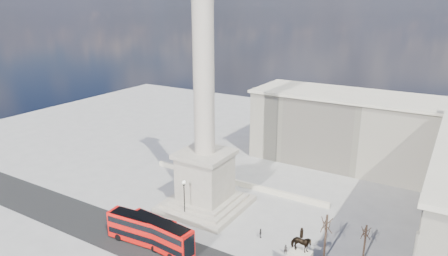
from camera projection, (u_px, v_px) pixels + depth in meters
ground at (190, 218)px, 69.94m from camera, size 180.00×180.00×0.00m
asphalt_road at (178, 256)px, 59.30m from camera, size 120.00×9.00×0.01m
nelsons_column at (205, 141)px, 70.20m from camera, size 14.00×14.00×49.85m
balustrade_wall at (235, 182)px, 82.87m from camera, size 40.00×0.60×1.10m
building_northeast at (364, 131)px, 90.33m from camera, size 51.00×17.00×16.60m
red_bus_a at (142, 229)px, 61.98m from camera, size 11.66×3.57×4.65m
red_bus_b at (160, 235)px, 60.39m from camera, size 11.81×3.63×4.72m
victorian_lamp at (184, 197)px, 68.27m from camera, size 0.63×0.63×7.38m
bare_tree_near at (327, 223)px, 56.56m from camera, size 1.80×1.80×7.88m
bare_tree_mid at (366, 232)px, 56.77m from camera, size 1.65×1.65×6.25m
bare_tree_far at (428, 223)px, 58.31m from camera, size 1.64×1.64×6.70m
pedestrian_walking at (286, 249)px, 59.77m from camera, size 0.62×0.48×1.50m
pedestrian_crossing at (260, 233)px, 63.84m from camera, size 0.72×1.04×1.65m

